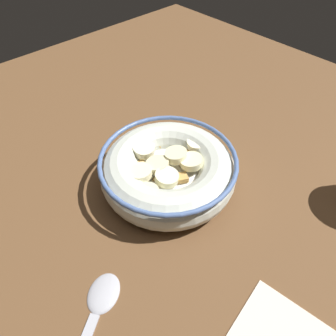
{
  "coord_description": "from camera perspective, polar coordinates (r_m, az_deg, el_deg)",
  "views": [
    {
      "loc": [
        19.86,
        -18.55,
        31.6
      ],
      "look_at": [
        0.0,
        0.0,
        3.0
      ],
      "focal_mm": 32.92,
      "sensor_mm": 36.0,
      "label": 1
    }
  ],
  "objects": [
    {
      "name": "ground_plane",
      "position": [
        0.42,
        0.0,
        -3.72
      ],
      "size": [
        96.3,
        96.3,
        2.0
      ],
      "primitive_type": "cube",
      "color": "brown"
    },
    {
      "name": "spoon",
      "position": [
        0.34,
        -13.63,
        -25.21
      ],
      "size": [
        10.98,
        15.29,
        0.8
      ],
      "color": "#A5A5AD",
      "rests_on": "ground_plane"
    },
    {
      "name": "cereal_bowl",
      "position": [
        0.4,
        -0.02,
        -0.34
      ],
      "size": [
        17.54,
        17.54,
        5.14
      ],
      "color": "beige",
      "rests_on": "ground_plane"
    }
  ]
}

